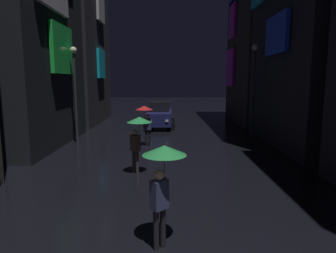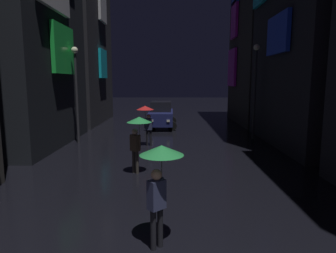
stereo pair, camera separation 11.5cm
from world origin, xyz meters
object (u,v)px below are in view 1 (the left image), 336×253
at_px(pedestrian_midstreet_left_green, 138,129).
at_px(streetlamp_right_far, 254,80).
at_px(car_distant, 160,115).
at_px(streetlamp_left_far, 75,83).
at_px(pedestrian_foreground_left_red, 146,114).
at_px(pedestrian_near_crossing_green, 163,168).

relative_size(pedestrian_midstreet_left_green, streetlamp_right_far, 0.39).
relative_size(car_distant, streetlamp_left_far, 0.80).
height_order(pedestrian_midstreet_left_green, pedestrian_foreground_left_red, same).
distance_m(pedestrian_near_crossing_green, car_distant, 16.01).
distance_m(pedestrian_foreground_left_red, car_distant, 6.35).
bearing_deg(car_distant, streetlamp_right_far, -37.11).
height_order(pedestrian_midstreet_left_green, streetlamp_left_far, streetlamp_left_far).
xyz_separation_m(pedestrian_foreground_left_red, streetlamp_left_far, (-3.84, 0.74, 1.60)).
bearing_deg(pedestrian_midstreet_left_green, streetlamp_left_far, 125.25).
distance_m(streetlamp_right_far, streetlamp_left_far, 10.09).
height_order(pedestrian_midstreet_left_green, streetlamp_right_far, streetlamp_right_far).
height_order(pedestrian_foreground_left_red, streetlamp_right_far, streetlamp_right_far).
height_order(pedestrian_foreground_left_red, pedestrian_near_crossing_green, same).
bearing_deg(pedestrian_near_crossing_green, pedestrian_midstreet_left_green, 101.38).
relative_size(pedestrian_midstreet_left_green, pedestrian_near_crossing_green, 1.00).
xyz_separation_m(pedestrian_midstreet_left_green, pedestrian_near_crossing_green, (0.98, -4.88, 0.00)).
relative_size(pedestrian_foreground_left_red, pedestrian_near_crossing_green, 1.00).
height_order(pedestrian_midstreet_left_green, pedestrian_near_crossing_green, same).
height_order(streetlamp_right_far, streetlamp_left_far, streetlamp_right_far).
relative_size(pedestrian_midstreet_left_green, car_distant, 0.51).
bearing_deg(pedestrian_midstreet_left_green, streetlamp_right_far, 48.51).
bearing_deg(pedestrian_near_crossing_green, pedestrian_foreground_left_red, 96.31).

